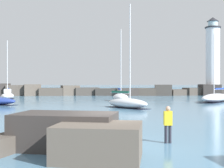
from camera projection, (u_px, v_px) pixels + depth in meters
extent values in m
plane|color=teal|center=(110.00, 147.00, 13.23)|extent=(600.00, 600.00, 0.00)
cube|color=teal|center=(98.00, 89.00, 124.35)|extent=(400.00, 116.00, 0.01)
cube|color=#4C443D|center=(17.00, 90.00, 64.35)|extent=(5.52, 5.48, 2.14)
cube|color=brown|center=(32.00, 90.00, 63.92)|extent=(4.17, 4.84, 2.30)
cube|color=#4C443D|center=(51.00, 92.00, 63.81)|extent=(5.15, 4.37, 1.58)
cube|color=brown|center=(70.00, 90.00, 64.82)|extent=(4.30, 4.72, 2.07)
cube|color=#423D38|center=(87.00, 91.00, 64.75)|extent=(5.35, 4.00, 1.63)
cube|color=#423D38|center=(107.00, 92.00, 64.24)|extent=(4.98, 4.26, 1.46)
cube|color=#383330|center=(125.00, 92.00, 64.55)|extent=(5.39, 5.83, 1.50)
cube|color=#4C443D|center=(144.00, 92.00, 64.66)|extent=(5.23, 5.07, 1.53)
cube|color=#423D38|center=(163.00, 90.00, 64.30)|extent=(4.01, 4.66, 2.23)
cube|color=#4C443D|center=(179.00, 92.00, 65.52)|extent=(5.10, 4.58, 1.23)
cube|color=#4C443D|center=(195.00, 91.00, 65.77)|extent=(4.83, 4.12, 1.57)
cube|color=#383330|center=(209.00, 90.00, 65.92)|extent=(4.25, 5.72, 2.28)
cylinder|color=gray|center=(213.00, 91.00, 65.93)|extent=(3.88, 3.88, 1.80)
cylinder|color=white|center=(213.00, 57.00, 65.89)|extent=(2.87, 2.87, 12.39)
cylinder|color=#232328|center=(213.00, 27.00, 65.85)|extent=(3.30, 3.30, 0.25)
cylinder|color=silver|center=(213.00, 24.00, 65.85)|extent=(2.01, 2.01, 1.15)
cone|color=#232328|center=(213.00, 19.00, 65.84)|extent=(2.44, 2.44, 0.90)
cube|color=brown|center=(99.00, 142.00, 11.01)|extent=(3.38, 2.94, 1.27)
cube|color=#383330|center=(65.00, 131.00, 12.85)|extent=(4.53, 3.25, 1.47)
ellipsoid|color=white|center=(121.00, 98.00, 44.20)|extent=(2.33, 6.66, 1.10)
cube|color=black|center=(121.00, 101.00, 44.20)|extent=(2.28, 6.33, 0.03)
cylinder|color=silver|center=(121.00, 62.00, 43.68)|extent=(0.12, 0.12, 9.05)
cylinder|color=#BCBCC1|center=(119.00, 90.00, 45.50)|extent=(0.24, 3.62, 0.10)
cube|color=navy|center=(119.00, 89.00, 45.50)|extent=(0.32, 3.08, 0.20)
ellipsoid|color=white|center=(127.00, 103.00, 33.02)|extent=(4.81, 5.41, 1.03)
cube|color=black|center=(127.00, 108.00, 33.02)|extent=(4.61, 5.18, 0.03)
cylinder|color=silver|center=(130.00, 51.00, 32.68)|extent=(0.12, 0.12, 9.92)
cylinder|color=#BCBCC1|center=(120.00, 93.00, 33.85)|extent=(1.99, 2.45, 0.10)
cube|color=#1E664C|center=(120.00, 92.00, 33.85)|extent=(1.78, 2.16, 0.20)
ellipsoid|color=white|center=(216.00, 98.00, 42.83)|extent=(7.00, 7.31, 1.18)
cube|color=black|center=(216.00, 102.00, 42.84)|extent=(6.70, 6.99, 0.03)
cylinder|color=silver|center=(214.00, 64.00, 42.35)|extent=(0.12, 0.12, 8.17)
cylinder|color=#BCBCC1|center=(220.00, 89.00, 44.03)|extent=(3.00, 3.23, 0.10)
cube|color=navy|center=(220.00, 89.00, 44.03)|extent=(2.63, 2.83, 0.20)
ellipsoid|color=white|center=(8.00, 96.00, 50.42)|extent=(3.06, 5.62, 0.99)
cube|color=black|center=(8.00, 99.00, 50.42)|extent=(2.97, 5.36, 0.03)
cube|color=#B2B2B7|center=(8.00, 91.00, 50.67)|extent=(1.40, 1.79, 0.64)
cylinder|color=silver|center=(7.00, 67.00, 50.00)|extent=(0.12, 0.12, 8.45)
cylinder|color=#BCBCC1|center=(8.00, 89.00, 51.44)|extent=(0.72, 2.88, 0.10)
cube|color=navy|center=(8.00, 89.00, 51.44)|extent=(0.72, 2.48, 0.20)
cylinder|color=#282833|center=(166.00, 134.00, 13.98)|extent=(0.14, 0.14, 0.81)
cylinder|color=#282833|center=(170.00, 134.00, 13.98)|extent=(0.14, 0.14, 0.81)
cube|color=yellow|center=(168.00, 118.00, 13.98)|extent=(0.36, 0.22, 0.64)
sphere|color=tan|center=(168.00, 109.00, 13.97)|extent=(0.22, 0.22, 0.22)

